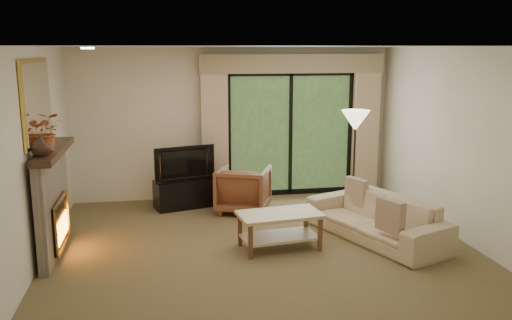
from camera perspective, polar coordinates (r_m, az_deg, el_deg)
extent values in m
plane|color=brown|center=(7.32, 0.42, -8.93)|extent=(5.50, 5.50, 0.00)
plane|color=white|center=(6.85, 0.45, 11.86)|extent=(5.50, 5.50, 0.00)
plane|color=silver|center=(9.41, -2.37, 3.88)|extent=(5.00, 0.00, 5.00)
plane|color=silver|center=(4.60, 6.19, -4.54)|extent=(5.00, 0.00, 5.00)
plane|color=silver|center=(7.01, -22.23, 0.30)|extent=(0.00, 5.00, 5.00)
plane|color=silver|center=(7.94, 20.34, 1.69)|extent=(0.00, 5.00, 5.00)
cube|color=#CCAE87|center=(9.22, -4.39, 3.07)|extent=(0.45, 0.18, 2.35)
cube|color=#CCAE87|center=(9.86, 11.44, 3.43)|extent=(0.45, 0.18, 2.35)
cube|color=tan|center=(9.37, 3.85, 10.09)|extent=(3.20, 0.24, 0.32)
cube|color=black|center=(9.00, -7.62, -3.52)|extent=(1.01, 0.65, 0.47)
imported|color=black|center=(8.88, -7.71, -0.28)|extent=(1.00, 0.39, 0.57)
imported|color=brown|center=(8.67, -1.33, -3.09)|extent=(1.03, 1.04, 0.73)
imported|color=tan|center=(7.62, 12.52, -5.97)|extent=(1.52, 2.23, 0.61)
cube|color=brown|center=(7.01, 13.95, -5.73)|extent=(0.25, 0.43, 0.41)
cube|color=brown|center=(8.07, 10.51, -3.30)|extent=(0.24, 0.41, 0.40)
imported|color=#372419|center=(6.65, -21.72, 1.44)|extent=(0.30, 0.30, 0.24)
imported|color=#AF5627|center=(6.94, -21.29, 2.81)|extent=(0.43, 0.38, 0.47)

